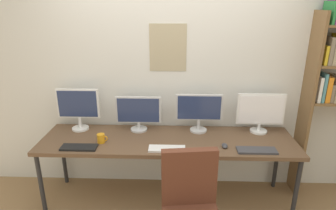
{
  "coord_description": "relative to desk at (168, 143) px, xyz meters",
  "views": [
    {
      "loc": [
        0.1,
        -2.04,
        2.04
      ],
      "look_at": [
        0.0,
        0.65,
        1.09
      ],
      "focal_mm": 30.72,
      "sensor_mm": 36.0,
      "label": 1
    }
  ],
  "objects": [
    {
      "name": "wall_back",
      "position": [
        -0.0,
        0.42,
        0.61
      ],
      "size": [
        4.98,
        0.11,
        2.6
      ],
      "color": "silver",
      "rests_on": "ground_plane"
    },
    {
      "name": "monitor_center_left",
      "position": [
        -0.32,
        0.21,
        0.25
      ],
      "size": [
        0.48,
        0.18,
        0.38
      ],
      "color": "silver",
      "rests_on": "desk"
    },
    {
      "name": "desk",
      "position": [
        0.0,
        0.0,
        0.0
      ],
      "size": [
        2.58,
        0.68,
        0.74
      ],
      "color": "brown",
      "rests_on": "ground_plane"
    },
    {
      "name": "keyboard_right",
      "position": [
        0.84,
        -0.23,
        0.06
      ],
      "size": [
        0.37,
        0.13,
        0.02
      ],
      "primitive_type": "cube",
      "color": "#38383D",
      "rests_on": "desk"
    },
    {
      "name": "monitor_far_right",
      "position": [
        0.97,
        0.21,
        0.28
      ],
      "size": [
        0.5,
        0.18,
        0.43
      ],
      "color": "silver",
      "rests_on": "desk"
    },
    {
      "name": "coffee_mug",
      "position": [
        -0.66,
        -0.1,
        0.09
      ],
      "size": [
        0.11,
        0.08,
        0.09
      ],
      "color": "orange",
      "rests_on": "desk"
    },
    {
      "name": "keyboard_left",
      "position": [
        -0.84,
        -0.23,
        0.06
      ],
      "size": [
        0.34,
        0.13,
        0.02
      ],
      "primitive_type": "cube",
      "color": "black",
      "rests_on": "desk"
    },
    {
      "name": "monitor_center_right",
      "position": [
        0.32,
        0.21,
        0.28
      ],
      "size": [
        0.49,
        0.18,
        0.41
      ],
      "color": "silver",
      "rests_on": "desk"
    },
    {
      "name": "monitor_far_left",
      "position": [
        -0.97,
        0.21,
        0.31
      ],
      "size": [
        0.45,
        0.18,
        0.46
      ],
      "color": "silver",
      "rests_on": "desk"
    },
    {
      "name": "computer_mouse",
      "position": [
        0.55,
        -0.16,
        0.06
      ],
      "size": [
        0.06,
        0.1,
        0.03
      ],
      "primitive_type": "ellipsoid",
      "color": "#38383D",
      "rests_on": "desk"
    },
    {
      "name": "keyboard_center",
      "position": [
        0.0,
        -0.23,
        0.06
      ],
      "size": [
        0.35,
        0.13,
        0.02
      ],
      "primitive_type": "cube",
      "color": "silver",
      "rests_on": "desk"
    }
  ]
}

